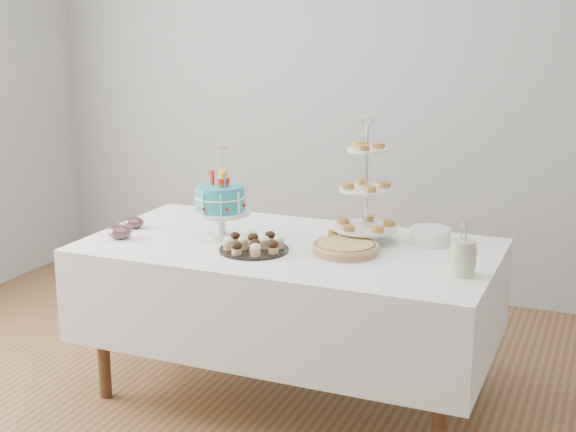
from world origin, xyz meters
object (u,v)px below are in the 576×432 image
at_px(table, 289,290).
at_px(plate_stack, 430,236).
at_px(jam_bowl_a, 120,232).
at_px(pastry_plate, 345,237).
at_px(cupcake_tray, 254,243).
at_px(jam_bowl_b, 134,223).
at_px(tiered_stand, 366,190).
at_px(utensil_pitcher, 463,257).
at_px(pie, 346,248).
at_px(birthday_cake, 221,214).

distance_m(table, plate_stack, 0.72).
height_order(plate_stack, jam_bowl_a, plate_stack).
xyz_separation_m(plate_stack, pastry_plate, (-0.39, -0.11, -0.02)).
bearing_deg(cupcake_tray, plate_stack, 31.45).
bearing_deg(plate_stack, jam_bowl_b, -168.08).
distance_m(tiered_stand, jam_bowl_a, 1.20).
relative_size(tiered_stand, utensil_pitcher, 2.62).
bearing_deg(jam_bowl_b, utensil_pitcher, -4.01).
bearing_deg(table, cupcake_tray, -123.63).
bearing_deg(pastry_plate, pie, -70.93).
height_order(plate_stack, pastry_plate, plate_stack).
distance_m(table, pastry_plate, 0.37).
bearing_deg(jam_bowl_b, tiered_stand, 11.03).
relative_size(birthday_cake, utensil_pitcher, 1.91).
bearing_deg(birthday_cake, jam_bowl_b, -161.95).
xyz_separation_m(table, tiered_stand, (0.31, 0.19, 0.48)).
height_order(cupcake_tray, pie, cupcake_tray).
bearing_deg(tiered_stand, pie, -94.67).
bearing_deg(pie, table, 173.11).
bearing_deg(pie, jam_bowl_b, 179.70).
bearing_deg(plate_stack, utensil_pitcher, -61.15).
distance_m(pie, plate_stack, 0.44).
distance_m(pastry_plate, jam_bowl_b, 1.08).
bearing_deg(birthday_cake, plate_stack, 33.43).
distance_m(table, utensil_pitcher, 0.91).
relative_size(table, pastry_plate, 7.49).
bearing_deg(jam_bowl_a, table, 15.58).
height_order(table, utensil_pitcher, utensil_pitcher).
xyz_separation_m(birthday_cake, pie, (0.64, -0.02, -0.09)).
height_order(birthday_cake, utensil_pitcher, birthday_cake).
xyz_separation_m(birthday_cake, utensil_pitcher, (1.19, -0.13, -0.04)).
xyz_separation_m(birthday_cake, jam_bowl_a, (-0.44, -0.21, -0.09)).
xyz_separation_m(tiered_stand, utensil_pitcher, (0.53, -0.34, -0.17)).
relative_size(birthday_cake, pastry_plate, 1.71).
bearing_deg(tiered_stand, jam_bowl_b, -168.97).
bearing_deg(pie, pastry_plate, 109.07).
xyz_separation_m(pie, tiered_stand, (0.02, 0.23, 0.22)).
bearing_deg(plate_stack, pie, -135.33).
xyz_separation_m(tiered_stand, plate_stack, (0.30, 0.08, -0.21)).
height_order(cupcake_tray, plate_stack, plate_stack).
bearing_deg(pie, jam_bowl_a, -170.29).
relative_size(pie, utensil_pitcher, 1.34).
xyz_separation_m(cupcake_tray, jam_bowl_b, (-0.73, 0.13, -0.01)).
xyz_separation_m(pie, jam_bowl_b, (-1.13, 0.01, 0.00)).
xyz_separation_m(cupcake_tray, plate_stack, (0.71, 0.44, 0.00)).
height_order(pie, utensil_pitcher, utensil_pitcher).
relative_size(cupcake_tray, tiered_stand, 0.54).
bearing_deg(pastry_plate, table, -142.79).
bearing_deg(utensil_pitcher, jam_bowl_b, -173.79).
height_order(birthday_cake, pie, birthday_cake).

